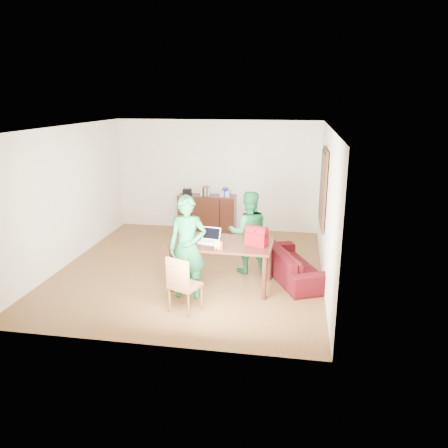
% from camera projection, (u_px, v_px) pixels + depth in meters
% --- Properties ---
extents(room, '(5.20, 5.70, 2.90)m').
position_uv_depth(room, '(192.00, 202.00, 8.28)').
color(room, '#422810').
rests_on(room, ground).
extents(table, '(1.77, 1.04, 0.81)m').
position_uv_depth(table, '(222.00, 248.00, 7.56)').
color(table, black).
rests_on(table, ground).
extents(chair, '(0.54, 0.53, 0.93)m').
position_uv_depth(chair, '(185.00, 295.00, 6.76)').
color(chair, brown).
rests_on(chair, ground).
extents(person_near, '(0.66, 0.46, 1.72)m').
position_uv_depth(person_near, '(187.00, 247.00, 7.14)').
color(person_near, '#125528').
rests_on(person_near, ground).
extents(person_far, '(0.87, 0.74, 1.57)m').
position_uv_depth(person_far, '(248.00, 232.00, 8.19)').
color(person_far, '#16632F').
rests_on(person_far, ground).
extents(laptop, '(0.37, 0.29, 0.23)m').
position_uv_depth(laptop, '(208.00, 240.00, 7.50)').
color(laptop, white).
rests_on(laptop, table).
extents(bananas, '(0.19, 0.15, 0.06)m').
position_uv_depth(bananas, '(218.00, 248.00, 7.17)').
color(bananas, gold).
rests_on(bananas, table).
extents(bottle, '(0.07, 0.07, 0.17)m').
position_uv_depth(bottle, '(221.00, 245.00, 7.14)').
color(bottle, '#572A14').
rests_on(bottle, table).
extents(red_bag, '(0.41, 0.31, 0.26)m').
position_uv_depth(red_bag, '(257.00, 238.00, 7.35)').
color(red_bag, '#670609').
rests_on(red_bag, table).
extents(sofa, '(1.43, 2.01, 0.55)m').
position_uv_depth(sofa, '(293.00, 263.00, 8.06)').
color(sofa, '#390707').
rests_on(sofa, ground).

